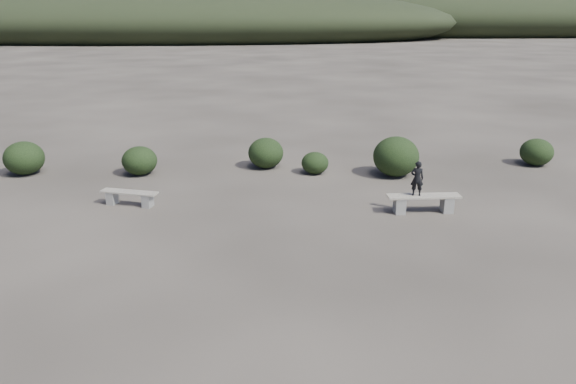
{
  "coord_description": "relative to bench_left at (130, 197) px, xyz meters",
  "views": [
    {
      "loc": [
        -0.17,
        -9.31,
        5.36
      ],
      "look_at": [
        -0.0,
        3.5,
        1.1
      ],
      "focal_mm": 35.0,
      "sensor_mm": 36.0,
      "label": 1
    }
  ],
  "objects": [
    {
      "name": "ground",
      "position": [
        4.44,
        -5.68,
        -0.25
      ],
      "size": [
        1200.0,
        1200.0,
        0.0
      ],
      "primitive_type": "plane",
      "color": "#2F2A24",
      "rests_on": "ground"
    },
    {
      "name": "bench_left",
      "position": [
        0.0,
        0.0,
        0.0
      ],
      "size": [
        1.68,
        0.73,
        0.41
      ],
      "rotation": [
        0.0,
        0.0,
        -0.25
      ],
      "color": "slate",
      "rests_on": "ground"
    },
    {
      "name": "bench_right",
      "position": [
        8.14,
        -0.68,
        0.05
      ],
      "size": [
        1.99,
        0.51,
        0.49
      ],
      "rotation": [
        0.0,
        0.0,
        0.05
      ],
      "color": "slate",
      "rests_on": "ground"
    },
    {
      "name": "seated_person",
      "position": [
        7.92,
        -0.69,
        0.72
      ],
      "size": [
        0.37,
        0.26,
        0.96
      ],
      "primitive_type": "imported",
      "rotation": [
        0.0,
        0.0,
        3.06
      ],
      "color": "black",
      "rests_on": "bench_right"
    },
    {
      "name": "shrub_a",
      "position": [
        -0.43,
        3.07,
        0.22
      ],
      "size": [
        1.16,
        1.16,
        0.95
      ],
      "primitive_type": "ellipsoid",
      "color": "black",
      "rests_on": "ground"
    },
    {
      "name": "shrub_b",
      "position": [
        3.75,
        3.85,
        0.27
      ],
      "size": [
        1.22,
        1.22,
        1.05
      ],
      "primitive_type": "ellipsoid",
      "color": "black",
      "rests_on": "ground"
    },
    {
      "name": "shrub_c",
      "position": [
        5.41,
        3.11,
        0.12
      ],
      "size": [
        0.91,
        0.91,
        0.73
      ],
      "primitive_type": "ellipsoid",
      "color": "black",
      "rests_on": "ground"
    },
    {
      "name": "shrub_d",
      "position": [
        8.06,
        2.81,
        0.41
      ],
      "size": [
        1.5,
        1.5,
        1.31
      ],
      "primitive_type": "ellipsoid",
      "color": "black",
      "rests_on": "ground"
    },
    {
      "name": "shrub_e",
      "position": [
        13.28,
        4.05,
        0.22
      ],
      "size": [
        1.13,
        1.13,
        0.95
      ],
      "primitive_type": "ellipsoid",
      "color": "black",
      "rests_on": "ground"
    },
    {
      "name": "shrub_f",
      "position": [
        -4.28,
        3.16,
        0.3
      ],
      "size": [
        1.31,
        1.31,
        1.11
      ],
      "primitive_type": "ellipsoid",
      "color": "black",
      "rests_on": "ground"
    }
  ]
}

